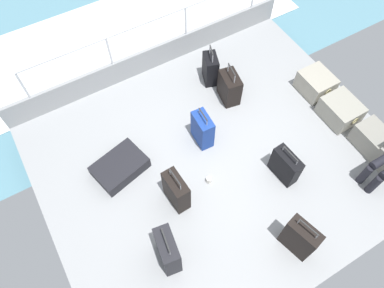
# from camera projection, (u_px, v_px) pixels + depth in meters

# --- Properties ---
(ground_plane) EXTENTS (4.40, 5.20, 0.06)m
(ground_plane) POSITION_uv_depth(u_px,v_px,m) (217.00, 159.00, 5.57)
(ground_plane) COLOR #939699
(gunwale_port) EXTENTS (0.06, 5.20, 0.45)m
(gunwale_port) POSITION_uv_depth(u_px,v_px,m) (152.00, 58.00, 6.31)
(gunwale_port) COLOR #939699
(gunwale_port) RESTS_ON ground_plane
(railing_port) EXTENTS (0.04, 4.20, 1.02)m
(railing_port) POSITION_uv_depth(u_px,v_px,m) (148.00, 33.00, 5.84)
(railing_port) COLOR silver
(railing_port) RESTS_ON ground_plane
(sea_wake) EXTENTS (12.00, 12.00, 0.01)m
(sea_wake) POSITION_uv_depth(u_px,v_px,m) (123.00, 33.00, 7.43)
(sea_wake) COLOR #598C9E
(sea_wake) RESTS_ON ground_plane
(cargo_crate_0) EXTENTS (0.58, 0.47, 0.35)m
(cargo_crate_0) POSITION_uv_depth(u_px,v_px,m) (316.00, 83.00, 6.08)
(cargo_crate_0) COLOR #9E9989
(cargo_crate_0) RESTS_ON ground_plane
(cargo_crate_1) EXTENTS (0.61, 0.49, 0.35)m
(cargo_crate_1) POSITION_uv_depth(u_px,v_px,m) (340.00, 110.00, 5.80)
(cargo_crate_1) COLOR gray
(cargo_crate_1) RESTS_ON ground_plane
(cargo_crate_2) EXTENTS (0.63, 0.40, 0.36)m
(cargo_crate_2) POSITION_uv_depth(u_px,v_px,m) (374.00, 140.00, 5.50)
(cargo_crate_2) COLOR gray
(cargo_crate_2) RESTS_ON ground_plane
(suitcase_0) EXTENTS (0.46, 0.33, 0.70)m
(suitcase_0) POSITION_uv_depth(u_px,v_px,m) (229.00, 88.00, 5.92)
(suitcase_0) COLOR black
(suitcase_0) RESTS_ON ground_plane
(suitcase_1) EXTENTS (0.46, 0.22, 0.61)m
(suitcase_1) POSITION_uv_depth(u_px,v_px,m) (285.00, 166.00, 5.19)
(suitcase_1) COLOR black
(suitcase_1) RESTS_ON ground_plane
(suitcase_2) EXTENTS (0.40, 0.32, 0.72)m
(suitcase_2) POSITION_uv_depth(u_px,v_px,m) (210.00, 69.00, 6.12)
(suitcase_2) COLOR black
(suitcase_2) RESTS_ON ground_plane
(suitcase_3) EXTENTS (0.47, 0.30, 0.76)m
(suitcase_3) POSITION_uv_depth(u_px,v_px,m) (300.00, 238.00, 4.58)
(suitcase_3) COLOR black
(suitcase_3) RESTS_ON ground_plane
(suitcase_4) EXTENTS (0.44, 0.22, 0.73)m
(suitcase_4) POSITION_uv_depth(u_px,v_px,m) (176.00, 191.00, 4.95)
(suitcase_4) COLOR black
(suitcase_4) RESTS_ON ground_plane
(suitcase_5) EXTENTS (0.40, 0.23, 0.67)m
(suitcase_5) POSITION_uv_depth(u_px,v_px,m) (203.00, 129.00, 5.48)
(suitcase_5) COLOR navy
(suitcase_5) RESTS_ON ground_plane
(suitcase_6) EXTENTS (0.48, 0.28, 0.79)m
(suitcase_6) POSITION_uv_depth(u_px,v_px,m) (168.00, 251.00, 4.49)
(suitcase_6) COLOR black
(suitcase_6) RESTS_ON ground_plane
(suitcase_7) EXTENTS (0.69, 0.85, 0.21)m
(suitcase_7) POSITION_uv_depth(u_px,v_px,m) (120.00, 167.00, 5.35)
(suitcase_7) COLOR black
(suitcase_7) RESTS_ON ground_plane
(paper_cup) EXTENTS (0.08, 0.08, 0.10)m
(paper_cup) POSITION_uv_depth(u_px,v_px,m) (209.00, 180.00, 5.30)
(paper_cup) COLOR white
(paper_cup) RESTS_ON ground_plane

